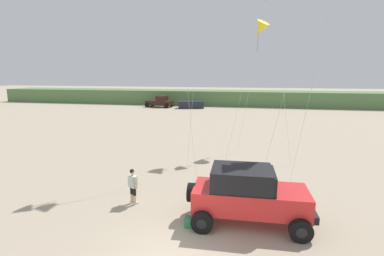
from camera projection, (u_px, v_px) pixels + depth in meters
name	position (u px, v px, depth m)	size (l,w,h in m)	color
dune_ridge	(228.00, 98.00, 52.99)	(90.00, 6.49, 2.63)	#567A47
jeep	(248.00, 194.00, 11.12)	(4.88, 2.49, 2.26)	red
person_watching	(133.00, 184.00, 12.78)	(0.54, 0.45, 1.67)	#DBB28E
cooler_box	(192.00, 222.00, 10.99)	(0.56, 0.36, 0.38)	#2D7F51
distant_pickup	(160.00, 102.00, 49.45)	(4.84, 3.02, 1.98)	black
distant_sedan	(191.00, 105.00, 47.88)	(4.20, 1.70, 1.20)	#1E232D
kite_red_delta	(260.00, 28.00, 21.64)	(2.19, 3.03, 9.84)	yellow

